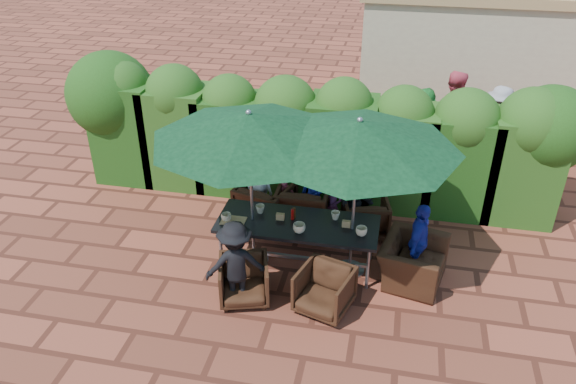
% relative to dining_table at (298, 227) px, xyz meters
% --- Properties ---
extents(ground, '(80.00, 80.00, 0.00)m').
position_rel_dining_table_xyz_m(ground, '(-0.13, -0.17, -0.68)').
color(ground, brown).
rests_on(ground, ground).
extents(dining_table, '(2.35, 0.90, 0.75)m').
position_rel_dining_table_xyz_m(dining_table, '(0.00, 0.00, 0.00)').
color(dining_table, black).
rests_on(dining_table, ground).
extents(umbrella_left, '(2.74, 2.74, 2.46)m').
position_rel_dining_table_xyz_m(umbrella_left, '(-0.67, -0.04, 1.54)').
color(umbrella_left, gray).
rests_on(umbrella_left, ground).
extents(umbrella_right, '(2.75, 2.75, 2.46)m').
position_rel_dining_table_xyz_m(umbrella_right, '(0.80, 0.01, 1.54)').
color(umbrella_right, gray).
rests_on(umbrella_right, ground).
extents(chair_far_left, '(1.00, 0.96, 0.84)m').
position_rel_dining_table_xyz_m(chair_far_left, '(-0.73, 1.01, -0.25)').
color(chair_far_left, black).
rests_on(chair_far_left, ground).
extents(chair_far_mid, '(0.84, 0.79, 0.86)m').
position_rel_dining_table_xyz_m(chair_far_mid, '(-0.10, 1.07, -0.24)').
color(chair_far_mid, black).
rests_on(chair_far_mid, ground).
extents(chair_far_right, '(0.84, 0.80, 0.73)m').
position_rel_dining_table_xyz_m(chair_far_right, '(0.92, 1.04, -0.31)').
color(chair_far_right, black).
rests_on(chair_far_right, ground).
extents(chair_near_left, '(0.81, 0.78, 0.68)m').
position_rel_dining_table_xyz_m(chair_near_left, '(-0.57, -0.91, -0.33)').
color(chair_near_left, black).
rests_on(chair_near_left, ground).
extents(chair_near_right, '(0.83, 0.80, 0.70)m').
position_rel_dining_table_xyz_m(chair_near_right, '(0.54, -0.90, -0.33)').
color(chair_near_right, black).
rests_on(chair_near_right, ground).
extents(chair_end_right, '(0.83, 1.09, 0.85)m').
position_rel_dining_table_xyz_m(chair_end_right, '(1.69, -0.02, -0.25)').
color(chair_end_right, black).
rests_on(chair_end_right, ground).
extents(adult_far_left, '(0.63, 0.48, 1.13)m').
position_rel_dining_table_xyz_m(adult_far_left, '(-0.84, 1.04, -0.11)').
color(adult_far_left, silver).
rests_on(adult_far_left, ground).
extents(adult_far_mid, '(0.54, 0.49, 1.23)m').
position_rel_dining_table_xyz_m(adult_far_mid, '(0.08, 1.02, -0.06)').
color(adult_far_mid, '#1C269C').
rests_on(adult_far_mid, ground).
extents(adult_far_right, '(0.58, 0.39, 1.16)m').
position_rel_dining_table_xyz_m(adult_far_right, '(0.75, 0.97, -0.10)').
color(adult_far_right, black).
rests_on(adult_far_right, ground).
extents(adult_near_left, '(0.90, 0.64, 1.28)m').
position_rel_dining_table_xyz_m(adult_near_left, '(-0.65, -0.99, -0.04)').
color(adult_near_left, black).
rests_on(adult_near_left, ground).
extents(adult_end_right, '(0.51, 0.78, 1.21)m').
position_rel_dining_table_xyz_m(adult_end_right, '(1.74, 0.07, -0.07)').
color(adult_end_right, '#1C269C').
rests_on(adult_end_right, ground).
extents(child_left, '(0.36, 0.31, 0.88)m').
position_rel_dining_table_xyz_m(child_left, '(-0.42, 1.07, -0.24)').
color(child_left, '#E45068').
rests_on(child_left, ground).
extents(child_right, '(0.39, 0.35, 0.88)m').
position_rel_dining_table_xyz_m(child_right, '(0.38, 1.08, -0.23)').
color(child_right, '#944CA5').
rests_on(child_right, ground).
extents(pedestrian_a, '(1.51, 0.94, 1.52)m').
position_rel_dining_table_xyz_m(pedestrian_a, '(1.78, 4.00, 0.08)').
color(pedestrian_a, green).
rests_on(pedestrian_a, ground).
extents(pedestrian_b, '(0.95, 0.66, 1.83)m').
position_rel_dining_table_xyz_m(pedestrian_b, '(2.31, 4.19, 0.24)').
color(pedestrian_b, '#E45068').
rests_on(pedestrian_b, ground).
extents(pedestrian_c, '(1.09, 0.93, 1.57)m').
position_rel_dining_table_xyz_m(pedestrian_c, '(3.22, 4.24, 0.11)').
color(pedestrian_c, '#9998A1').
rests_on(pedestrian_c, ground).
extents(cup_a, '(0.15, 0.15, 0.12)m').
position_rel_dining_table_xyz_m(cup_a, '(-1.03, -0.16, 0.13)').
color(cup_a, beige).
rests_on(cup_a, dining_table).
extents(cup_b, '(0.13, 0.13, 0.13)m').
position_rel_dining_table_xyz_m(cup_b, '(-0.60, 0.15, 0.14)').
color(cup_b, beige).
rests_on(cup_b, dining_table).
extents(cup_c, '(0.18, 0.18, 0.14)m').
position_rel_dining_table_xyz_m(cup_c, '(0.07, -0.24, 0.15)').
color(cup_c, beige).
rests_on(cup_c, dining_table).
extents(cup_d, '(0.13, 0.13, 0.12)m').
position_rel_dining_table_xyz_m(cup_d, '(0.52, 0.20, 0.14)').
color(cup_d, beige).
rests_on(cup_d, dining_table).
extents(cup_e, '(0.16, 0.16, 0.13)m').
position_rel_dining_table_xyz_m(cup_e, '(0.93, -0.14, 0.14)').
color(cup_e, beige).
rests_on(cup_e, dining_table).
extents(ketchup_bottle, '(0.04, 0.04, 0.17)m').
position_rel_dining_table_xyz_m(ketchup_bottle, '(-0.09, 0.07, 0.16)').
color(ketchup_bottle, '#B20C0A').
rests_on(ketchup_bottle, dining_table).
extents(sauce_bottle, '(0.04, 0.04, 0.17)m').
position_rel_dining_table_xyz_m(sauce_bottle, '(-0.07, 0.11, 0.16)').
color(sauce_bottle, '#4C230C').
rests_on(sauce_bottle, dining_table).
extents(serving_tray, '(0.35, 0.25, 0.02)m').
position_rel_dining_table_xyz_m(serving_tray, '(-0.92, -0.15, 0.08)').
color(serving_tray, tan).
rests_on(serving_tray, dining_table).
extents(number_block_left, '(0.12, 0.06, 0.10)m').
position_rel_dining_table_xyz_m(number_block_left, '(-0.26, 0.03, 0.12)').
color(number_block_left, tan).
rests_on(number_block_left, dining_table).
extents(number_block_right, '(0.12, 0.06, 0.10)m').
position_rel_dining_table_xyz_m(number_block_right, '(0.70, 0.03, 0.12)').
color(number_block_right, tan).
rests_on(number_block_right, dining_table).
extents(hedge_wall, '(9.10, 1.60, 2.40)m').
position_rel_dining_table_xyz_m(hedge_wall, '(-0.24, 2.15, 0.61)').
color(hedge_wall, '#1E3C10').
rests_on(hedge_wall, ground).
extents(building, '(6.20, 3.08, 3.20)m').
position_rel_dining_table_xyz_m(building, '(3.37, 6.82, 0.93)').
color(building, beige).
rests_on(building, ground).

